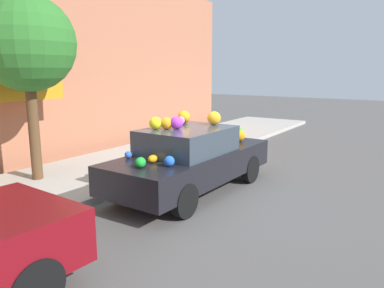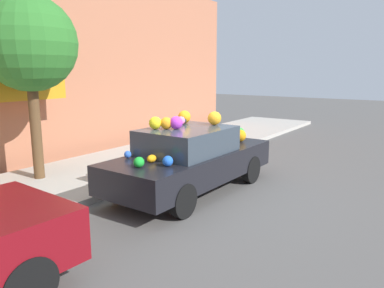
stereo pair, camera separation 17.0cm
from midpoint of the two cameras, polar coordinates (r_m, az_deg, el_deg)
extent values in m
plane|color=#565451|center=(8.37, 0.25, -7.09)|extent=(60.00, 60.00, 0.00)
cube|color=#B2ADA3|center=(10.07, -12.52, -3.79)|extent=(24.00, 3.20, 0.14)
cube|color=#B26B4C|center=(11.51, -20.92, 11.57)|extent=(18.00, 0.30, 5.70)
cylinder|color=brown|center=(9.27, -22.22, 2.14)|extent=(0.24, 0.24, 2.32)
sphere|color=#2D7228|center=(9.19, -23.12, 13.93)|extent=(2.12, 2.12, 2.12)
cylinder|color=#B2B2B7|center=(9.43, -6.76, -2.45)|extent=(0.20, 0.20, 0.55)
sphere|color=#B2B2B7|center=(9.36, -6.81, -0.46)|extent=(0.18, 0.18, 0.18)
cube|color=black|center=(8.17, 0.60, -3.09)|extent=(4.32, 1.74, 0.58)
cube|color=#333D47|center=(7.91, -0.11, 0.55)|extent=(1.96, 1.50, 0.53)
cylinder|color=black|center=(9.72, 1.46, -2.53)|extent=(0.65, 0.19, 0.64)
cylinder|color=black|center=(8.98, 9.51, -3.84)|extent=(0.65, 0.19, 0.64)
cylinder|color=black|center=(7.75, -9.80, -6.28)|extent=(0.65, 0.19, 0.64)
cylinder|color=black|center=(6.80, -0.66, -8.64)|extent=(0.65, 0.19, 0.64)
sphere|color=orange|center=(8.74, 6.23, 0.60)|extent=(0.28, 0.28, 0.26)
ellipsoid|color=orange|center=(7.14, -5.49, -2.23)|extent=(0.25, 0.20, 0.15)
sphere|color=blue|center=(6.82, -3.00, -2.62)|extent=(0.27, 0.27, 0.20)
sphere|color=yellow|center=(7.73, -5.00, 3.21)|extent=(0.27, 0.27, 0.26)
ellipsoid|color=black|center=(8.48, -1.00, 3.58)|extent=(0.22, 0.28, 0.15)
sphere|color=blue|center=(7.55, -9.13, -1.58)|extent=(0.20, 0.20, 0.15)
sphere|color=purple|center=(7.71, -1.79, 3.27)|extent=(0.34, 0.34, 0.27)
ellipsoid|color=white|center=(9.21, 3.84, 0.94)|extent=(0.24, 0.22, 0.18)
sphere|color=pink|center=(8.33, -1.12, 3.58)|extent=(0.26, 0.26, 0.19)
sphere|color=orange|center=(8.60, -0.60, 4.16)|extent=(0.32, 0.32, 0.29)
sphere|color=orange|center=(7.72, -3.32, 3.18)|extent=(0.30, 0.30, 0.25)
ellipsoid|color=black|center=(9.53, 4.40, 1.75)|extent=(0.39, 0.38, 0.33)
sphere|color=orange|center=(9.24, 7.84, 1.27)|extent=(0.42, 0.42, 0.30)
ellipsoid|color=green|center=(6.80, -7.38, -2.77)|extent=(0.31, 0.29, 0.19)
ellipsoid|color=yellow|center=(9.04, 3.69, 0.97)|extent=(0.20, 0.23, 0.25)
sphere|color=orange|center=(8.33, 4.03, 3.94)|extent=(0.39, 0.39, 0.30)
sphere|color=green|center=(9.37, 7.62, 1.52)|extent=(0.44, 0.44, 0.33)
ellipsoid|color=yellow|center=(8.70, 4.62, 0.15)|extent=(0.18, 0.19, 0.13)
cylinder|color=black|center=(4.68, -22.68, -19.18)|extent=(0.67, 0.21, 0.66)
camera|label=1|loc=(0.08, -89.40, 0.12)|focal=35.00mm
camera|label=2|loc=(0.08, 90.60, -0.12)|focal=35.00mm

